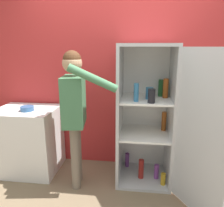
% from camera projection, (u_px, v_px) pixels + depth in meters
% --- Properties ---
extents(ground_plane, '(12.00, 12.00, 0.00)m').
position_uv_depth(ground_plane, '(109.00, 206.00, 2.36)').
color(ground_plane, '#7A664C').
extents(wall_back, '(7.00, 0.06, 2.55)m').
position_uv_depth(wall_back, '(118.00, 77.00, 2.98)').
color(wall_back, '#B72D2D').
rests_on(wall_back, ground_plane).
extents(refrigerator, '(1.04, 1.21, 1.71)m').
position_uv_depth(refrigerator, '(155.00, 118.00, 2.59)').
color(refrigerator, '#B7BABC').
rests_on(refrigerator, ground_plane).
extents(person, '(0.68, 0.55, 1.64)m').
position_uv_depth(person, '(75.00, 103.00, 2.50)').
color(person, '#726656').
rests_on(person, ground_plane).
extents(counter, '(0.79, 0.64, 0.88)m').
position_uv_depth(counter, '(28.00, 140.00, 2.98)').
color(counter, white).
rests_on(counter, ground_plane).
extents(bowl, '(0.17, 0.17, 0.06)m').
position_uv_depth(bowl, '(27.00, 109.00, 2.79)').
color(bowl, '#335B8E').
rests_on(bowl, counter).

